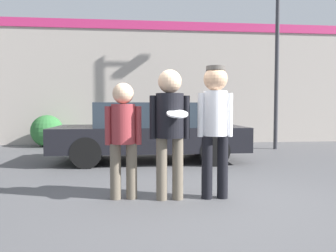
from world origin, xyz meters
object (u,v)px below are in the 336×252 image
person_middle_with_frisbee (170,121)px  street_lamp (284,11)px  person_left (123,131)px  person_right (215,119)px  shrub (47,131)px  parked_car_near (149,131)px

person_middle_with_frisbee → street_lamp: bearing=52.3°
person_left → person_right: (1.26, -0.10, 0.18)m
person_middle_with_frisbee → person_left: bearing=170.4°
person_left → shrub: person_left is taller
parked_car_near → street_lamp: 5.72m
person_middle_with_frisbee → person_right: person_right is taller
person_middle_with_frisbee → shrub: person_middle_with_frisbee is taller
person_left → shrub: size_ratio=1.55×
parked_car_near → street_lamp: bearing=24.3°
person_left → shrub: bearing=112.5°
street_lamp → person_left: bearing=-132.4°
person_right → street_lamp: street_lamp is taller
person_right → parked_car_near: bearing=103.1°
parked_car_near → street_lamp: street_lamp is taller
person_middle_with_frisbee → person_right: 0.63m
person_right → shrub: 7.63m
street_lamp → shrub: 8.27m
person_right → parked_car_near: 3.43m
shrub → person_right: bearing=-59.0°
person_left → person_middle_with_frisbee: size_ratio=0.90×
person_left → street_lamp: bearing=47.6°
person_middle_with_frisbee → shrub: 7.32m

